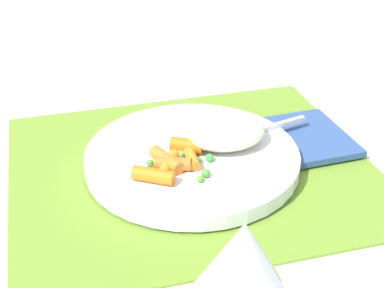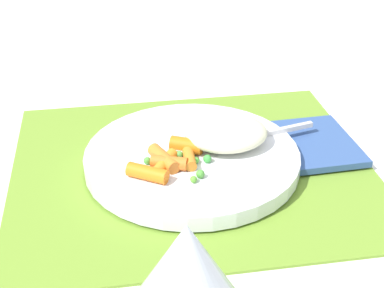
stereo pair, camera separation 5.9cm
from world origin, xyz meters
TOP-DOWN VIEW (x-y plane):
  - ground_plane at (0.00, 0.00)m, footprint 2.40×2.40m
  - placemat at (0.00, 0.00)m, footprint 0.41×0.36m
  - plate at (0.00, 0.00)m, footprint 0.25×0.25m
  - rice_mound at (-0.04, -0.01)m, footprint 0.10×0.08m
  - carrot_portion at (0.03, 0.02)m, footprint 0.09×0.09m
  - pea_scatter at (0.02, 0.03)m, footprint 0.09×0.09m
  - fork at (-0.04, -0.01)m, footprint 0.20×0.06m
  - wine_glass at (0.05, 0.30)m, footprint 0.08×0.08m
  - napkin at (-0.15, -0.02)m, footprint 0.10×0.12m

SIDE VIEW (x-z plane):
  - ground_plane at x=0.00m, z-range 0.00..0.00m
  - placemat at x=0.00m, z-range 0.00..0.01m
  - napkin at x=-0.15m, z-range 0.01..0.01m
  - plate at x=0.00m, z-range 0.01..0.02m
  - fork at x=-0.04m, z-range 0.02..0.03m
  - pea_scatter at x=0.02m, z-range 0.02..0.03m
  - carrot_portion at x=0.03m, z-range 0.02..0.04m
  - rice_mound at x=-0.04m, z-range 0.02..0.05m
  - wine_glass at x=0.05m, z-range 0.04..0.20m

